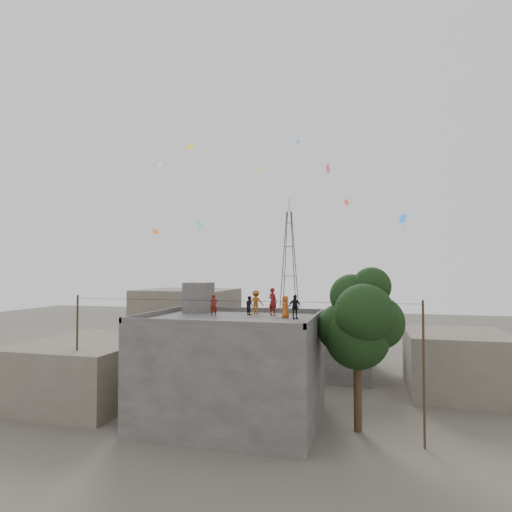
% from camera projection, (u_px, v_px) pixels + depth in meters
% --- Properties ---
extents(ground, '(140.00, 140.00, 0.00)m').
position_uv_depth(ground, '(232.00, 422.00, 25.04)').
color(ground, '#4D473F').
rests_on(ground, ground).
extents(main_building, '(10.00, 8.00, 6.10)m').
position_uv_depth(main_building, '(232.00, 370.00, 25.15)').
color(main_building, '#44413F').
rests_on(main_building, ground).
extents(parapet, '(10.00, 8.00, 0.30)m').
position_uv_depth(parapet, '(232.00, 315.00, 25.26)').
color(parapet, '#44413F').
rests_on(parapet, main_building).
extents(stair_head_box, '(1.60, 1.80, 2.00)m').
position_uv_depth(stair_head_box, '(199.00, 297.00, 28.63)').
color(stair_head_box, '#44413F').
rests_on(stair_head_box, main_building).
extents(neighbor_west, '(8.00, 10.00, 4.00)m').
position_uv_depth(neighbor_west, '(91.00, 369.00, 29.89)').
color(neighbor_west, '#62584D').
rests_on(neighbor_west, ground).
extents(neighbor_north, '(12.00, 9.00, 5.00)m').
position_uv_depth(neighbor_north, '(302.00, 342.00, 38.13)').
color(neighbor_north, '#44413F').
rests_on(neighbor_north, ground).
extents(neighbor_northwest, '(9.00, 8.00, 7.00)m').
position_uv_depth(neighbor_northwest, '(187.00, 324.00, 43.20)').
color(neighbor_northwest, '#62584D').
rests_on(neighbor_northwest, ground).
extents(neighbor_east, '(7.00, 8.00, 4.40)m').
position_uv_depth(neighbor_east, '(457.00, 363.00, 31.15)').
color(neighbor_east, '#62584D').
rests_on(neighbor_east, ground).
extents(tree, '(4.90, 4.60, 9.10)m').
position_uv_depth(tree, '(360.00, 321.00, 23.92)').
color(tree, black).
rests_on(tree, ground).
extents(utility_line, '(20.12, 0.62, 7.40)m').
position_uv_depth(utility_line, '(233.00, 361.00, 23.84)').
color(utility_line, black).
rests_on(utility_line, ground).
extents(transmission_tower, '(2.97, 2.97, 20.01)m').
position_uv_depth(transmission_tower, '(289.00, 270.00, 65.01)').
color(transmission_tower, black).
rests_on(transmission_tower, ground).
extents(person_red_adult, '(0.75, 0.66, 1.72)m').
position_uv_depth(person_red_adult, '(273.00, 302.00, 26.79)').
color(person_red_adult, maroon).
rests_on(person_red_adult, main_building).
extents(person_orange_child, '(0.76, 0.74, 1.32)m').
position_uv_depth(person_orange_child, '(285.00, 307.00, 25.33)').
color(person_orange_child, '#BC5615').
rests_on(person_orange_child, main_building).
extents(person_dark_child, '(0.73, 0.73, 1.20)m').
position_uv_depth(person_dark_child, '(250.00, 305.00, 27.02)').
color(person_dark_child, black).
rests_on(person_dark_child, main_building).
extents(person_dark_adult, '(0.87, 0.75, 1.40)m').
position_uv_depth(person_dark_adult, '(295.00, 307.00, 24.72)').
color(person_dark_adult, black).
rests_on(person_dark_adult, main_building).
extents(person_orange_adult, '(1.04, 0.66, 1.52)m').
position_uv_depth(person_orange_adult, '(256.00, 302.00, 27.69)').
color(person_orange_adult, '#9C4D11').
rests_on(person_orange_adult, main_building).
extents(person_red_child, '(0.57, 0.51, 1.32)m').
position_uv_depth(person_red_child, '(214.00, 305.00, 26.30)').
color(person_red_child, maroon).
rests_on(person_red_child, main_building).
extents(kites, '(19.01, 14.92, 9.58)m').
position_uv_depth(kites, '(269.00, 185.00, 31.13)').
color(kites, orange).
rests_on(kites, ground).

